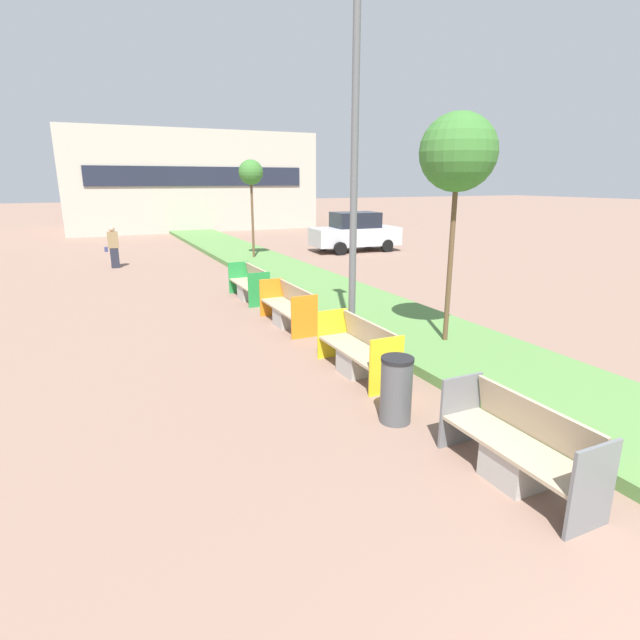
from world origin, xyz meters
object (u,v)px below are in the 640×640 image
bench_grey_frame (518,452)px  parked_car_distant (355,232)px  bench_yellow_frame (358,354)px  sapling_tree_near (458,154)px  sapling_tree_far (251,174)px  litter_bin (396,390)px  pedestrian_walking (113,247)px  bench_green_frame (250,287)px  bench_orange_frame (288,310)px  street_lamp_post (355,140)px

bench_grey_frame → parked_car_distant: parked_car_distant is taller
bench_yellow_frame → sapling_tree_near: 4.14m
sapling_tree_near → sapling_tree_far: size_ratio=1.10×
sapling_tree_far → litter_bin: bearing=-100.3°
bench_grey_frame → litter_bin: (-0.43, 1.81, 0.12)m
litter_bin → pedestrian_walking: bearing=99.9°
litter_bin → sapling_tree_far: bearing=79.7°
bench_green_frame → pedestrian_walking: size_ratio=1.23×
bench_orange_frame → pedestrian_walking: 10.90m
sapling_tree_far → pedestrian_walking: (-5.45, 0.70, -2.75)m
litter_bin → pedestrian_walking: 15.85m
pedestrian_walking → bench_grey_frame: bearing=-79.7°
bench_green_frame → sapling_tree_far: sapling_tree_far is taller
street_lamp_post → sapling_tree_far: (1.67, 11.69, -0.46)m
street_lamp_post → sapling_tree_near: (1.67, -0.92, -0.24)m
bench_grey_frame → pedestrian_walking: 17.71m
bench_green_frame → street_lamp_post: bearing=-83.0°
bench_orange_frame → litter_bin: (-0.43, -5.18, 0.11)m
litter_bin → bench_grey_frame: bearing=-76.6°
street_lamp_post → pedestrian_walking: street_lamp_post is taller
bench_green_frame → sapling_tree_far: size_ratio=0.49×
bench_grey_frame → bench_orange_frame: (0.00, 6.99, 0.01)m
bench_yellow_frame → street_lamp_post: bearing=66.1°
sapling_tree_near → pedestrian_walking: bearing=112.3°
bench_grey_frame → pedestrian_walking: size_ratio=1.18×
bench_yellow_frame → litter_bin: (-0.43, -1.84, 0.12)m
street_lamp_post → parked_car_distant: 14.78m
bench_orange_frame → street_lamp_post: (0.61, -1.96, 3.66)m
litter_bin → sapling_tree_near: bearing=40.2°
bench_green_frame → parked_car_distant: 10.84m
bench_yellow_frame → bench_orange_frame: (0.00, 3.35, 0.00)m
street_lamp_post → sapling_tree_far: size_ratio=1.77×
bench_grey_frame → parked_car_distant: size_ratio=0.44×
sapling_tree_near → litter_bin: bearing=-139.8°
litter_bin → parked_car_distant: 17.78m
street_lamp_post → bench_green_frame: bearing=97.0°
bench_orange_frame → litter_bin: 5.20m
bench_green_frame → litter_bin: litter_bin is taller
bench_yellow_frame → bench_green_frame: bearing=90.0°
litter_bin → sapling_tree_far: 15.46m
bench_green_frame → parked_car_distant: size_ratio=0.46×
bench_orange_frame → street_lamp_post: size_ratio=0.29×
bench_orange_frame → sapling_tree_near: size_ratio=0.47×
litter_bin → street_lamp_post: street_lamp_post is taller
bench_orange_frame → pedestrian_walking: bearing=106.9°
litter_bin → sapling_tree_far: (2.71, 14.90, 3.09)m
bench_yellow_frame → pedestrian_walking: pedestrian_walking is taller
pedestrian_walking → bench_green_frame: bearing=-66.9°
bench_grey_frame → sapling_tree_far: size_ratio=0.46×
bench_grey_frame → pedestrian_walking: (-3.16, 17.42, 0.46)m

